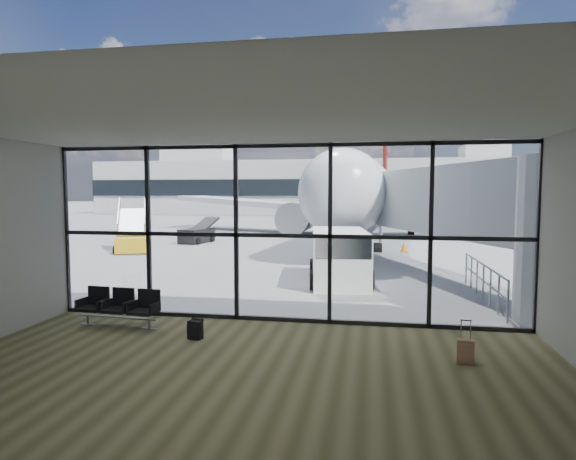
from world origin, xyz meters
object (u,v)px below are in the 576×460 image
(service_van, at_px, (339,256))
(airliner, at_px, (373,193))
(seating_row, at_px, (120,305))
(suitcase, at_px, (465,351))
(belt_loader, at_px, (198,234))
(mobile_stairs, at_px, (132,241))
(backpack, at_px, (195,330))

(service_van, bearing_deg, airliner, 79.69)
(service_van, bearing_deg, seating_row, -133.97)
(suitcase, relative_size, belt_loader, 0.23)
(suitcase, distance_m, mobile_stairs, 21.42)
(service_van, height_order, mobile_stairs, mobile_stairs)
(seating_row, relative_size, mobile_stairs, 0.57)
(seating_row, distance_m, belt_loader, 19.80)
(suitcase, bearing_deg, backpack, -178.35)
(seating_row, xyz_separation_m, mobile_stairs, (-7.07, 13.97, 0.05))
(service_van, distance_m, belt_loader, 16.08)
(backpack, bearing_deg, suitcase, 7.87)
(airliner, distance_m, service_van, 22.50)
(seating_row, xyz_separation_m, belt_loader, (-5.16, 19.11, 0.03))
(airliner, relative_size, belt_loader, 11.20)
(suitcase, height_order, belt_loader, belt_loader)
(backpack, distance_m, belt_loader, 21.20)
(suitcase, relative_size, airliner, 0.02)
(seating_row, height_order, suitcase, seating_row)
(airliner, height_order, belt_loader, airliner)
(airliner, bearing_deg, mobile_stairs, -126.90)
(mobile_stairs, bearing_deg, service_van, -56.25)
(backpack, relative_size, suitcase, 0.54)
(seating_row, bearing_deg, belt_loader, 109.39)
(service_van, xyz_separation_m, belt_loader, (-10.10, 12.50, -0.44))
(backpack, distance_m, service_van, 7.89)
(backpack, bearing_deg, seating_row, 175.20)
(airliner, xyz_separation_m, service_van, (-1.22, -22.36, -2.23))
(service_van, bearing_deg, backpack, -117.49)
(backpack, distance_m, mobile_stairs, 17.42)
(backpack, distance_m, airliner, 30.13)
(seating_row, distance_m, backpack, 2.36)
(airliner, height_order, service_van, airliner)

